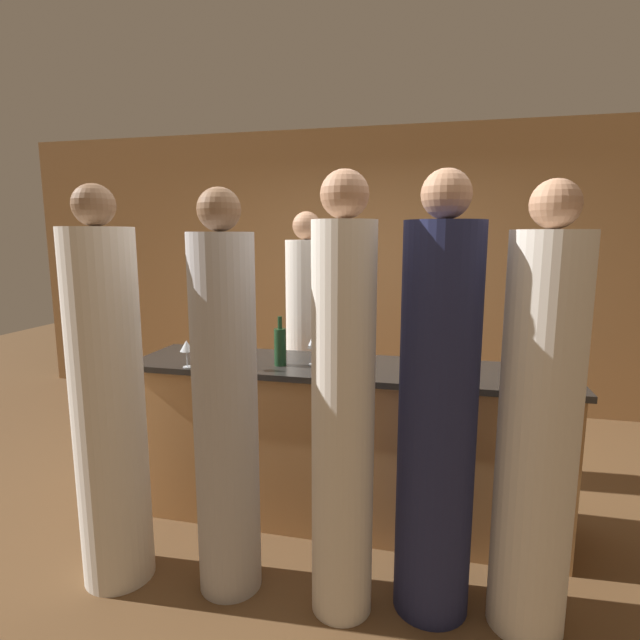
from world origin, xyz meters
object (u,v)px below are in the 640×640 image
(guest_1, at_px, (108,404))
(wine_bottle_0, at_px, (280,346))
(guest_4, at_px, (437,416))
(guest_3, at_px, (226,410))
(guest_2, at_px, (538,431))
(bartender, at_px, (307,348))
(guest_0, at_px, (343,413))

(guest_1, distance_m, wine_bottle_0, 0.98)
(guest_4, height_order, wine_bottle_0, guest_4)
(guest_1, bearing_deg, guest_3, 6.70)
(guest_2, xyz_separation_m, guest_3, (-1.40, -0.07, 0.00))
(bartender, distance_m, guest_4, 1.70)
(guest_4, xyz_separation_m, wine_bottle_0, (-0.91, 0.56, 0.15))
(guest_3, bearing_deg, wine_bottle_0, 83.72)
(guest_1, distance_m, guest_4, 1.58)
(guest_0, xyz_separation_m, guest_3, (-0.57, 0.03, -0.04))
(guest_0, height_order, guest_3, guest_0)
(wine_bottle_0, bearing_deg, guest_1, -132.93)
(bartender, relative_size, guest_2, 0.98)
(guest_3, xyz_separation_m, wine_bottle_0, (0.07, 0.64, 0.18))
(guest_0, xyz_separation_m, guest_1, (-1.16, -0.04, -0.04))
(guest_2, height_order, wine_bottle_0, guest_2)
(guest_3, bearing_deg, guest_1, -173.30)
(guest_1, xyz_separation_m, guest_2, (1.99, 0.14, -0.00))
(guest_0, relative_size, guest_3, 1.03)
(guest_1, bearing_deg, guest_2, 3.89)
(bartender, distance_m, guest_1, 1.66)
(guest_1, relative_size, wine_bottle_0, 6.74)
(guest_2, xyz_separation_m, guest_4, (-0.42, 0.01, 0.02))
(bartender, distance_m, wine_bottle_0, 0.86)
(bartender, xyz_separation_m, guest_1, (-0.60, -1.54, 0.02))
(guest_2, bearing_deg, wine_bottle_0, 156.76)
(bartender, bearing_deg, guest_1, 68.66)
(guest_0, distance_m, guest_4, 0.42)
(guest_2, height_order, guest_4, guest_4)
(guest_0, height_order, guest_2, guest_0)
(guest_3, bearing_deg, guest_2, 2.71)
(guest_3, relative_size, guest_4, 0.97)
(guest_2, xyz_separation_m, wine_bottle_0, (-1.33, 0.57, 0.18))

